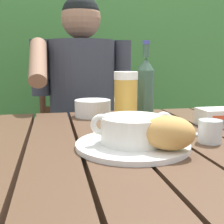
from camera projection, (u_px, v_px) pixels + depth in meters
The scene contains 13 objects.
dining_table at pixel (104, 179), 0.77m from camera, with size 1.17×0.92×0.74m.
hedge_backdrop at pixel (48, 33), 2.27m from camera, with size 3.27×0.84×2.81m.
chair_near_diner at pixel (80, 142), 1.66m from camera, with size 0.45×0.47×1.01m.
person_eating at pixel (83, 105), 1.43m from camera, with size 0.48×0.47×1.25m.
serving_plate at pixel (133, 145), 0.71m from camera, with size 0.28×0.28×0.01m.
soup_bowl at pixel (133, 129), 0.70m from camera, with size 0.20×0.15×0.07m.
bread_roll at pixel (169, 133), 0.64m from camera, with size 0.14×0.13×0.08m.
beer_glass at pixel (126, 99), 0.93m from camera, with size 0.08×0.08×0.17m.
beer_bottle at pixel (145, 88), 1.01m from camera, with size 0.06×0.06×0.27m.
water_glass_small at pixel (210, 131), 0.75m from camera, with size 0.06×0.06×0.06m.
butter_tub at pixel (217, 117), 0.94m from camera, with size 0.11×0.09×0.06m.
table_knife at pixel (176, 137), 0.79m from camera, with size 0.14×0.05×0.01m.
diner_bowl at pixel (93, 108), 1.10m from camera, with size 0.13×0.13×0.06m.
Camera 1 is at (-0.12, -0.71, 0.95)m, focal length 47.06 mm.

